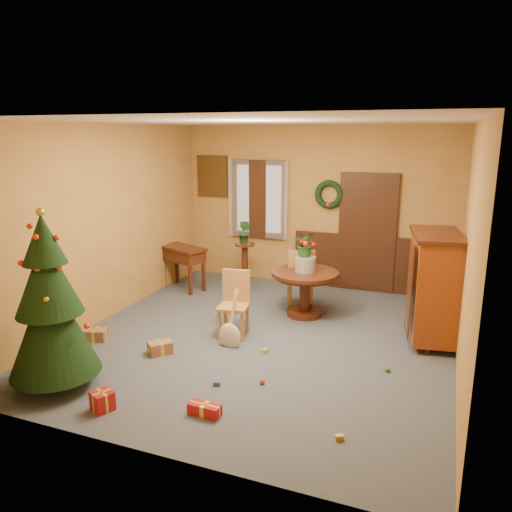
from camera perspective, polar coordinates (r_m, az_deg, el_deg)
The scene contains 21 objects.
room_envelope at distance 9.11m, azimuth 7.98°, elevation 3.36°, with size 5.50×5.50×5.50m.
dining_table at distance 7.70m, azimuth 5.61°, elevation -3.29°, with size 1.03×1.03×0.71m.
urn at distance 7.61m, azimuth 5.67°, elevation -0.93°, with size 0.32×0.32×0.23m, color slate.
centerpiece_plant at distance 7.53m, azimuth 5.72°, elevation 1.37°, with size 0.35×0.31×0.39m, color #1E4C23.
chair_near at distance 6.97m, azimuth -2.46°, elevation -5.14°, with size 0.46×0.46×0.91m.
chair_far at distance 8.04m, azimuth 5.12°, elevation -2.31°, with size 0.55×0.55×0.98m.
guitar at distance 6.60m, azimuth -3.04°, elevation -7.38°, with size 0.31×0.15×0.73m, color beige, non-canonical shape.
plant_stand at distance 8.76m, azimuth -1.28°, elevation -0.71°, with size 0.34×0.34×0.89m.
stand_plant at distance 8.64m, azimuth -1.30°, elevation 2.77°, with size 0.23×0.18×0.41m, color #19471E.
christmas_tree at distance 5.83m, azimuth -22.49°, elevation -5.24°, with size 0.98×0.98×2.02m.
writing_desk at distance 9.04m, azimuth -8.36°, elevation -0.15°, with size 0.98×0.72×0.78m.
sideboard at distance 7.07m, azimuth 19.63°, elevation -3.02°, with size 0.80×1.25×1.50m.
gift_a at distance 7.24m, azimuth -17.84°, elevation -8.56°, with size 0.34×0.29×0.16m.
gift_b at distance 5.53m, azimuth -17.15°, elevation -15.54°, with size 0.26×0.26×0.20m.
gift_c at distance 6.63m, azimuth -10.89°, elevation -10.25°, with size 0.34×0.35×0.16m.
gift_d at distance 5.27m, azimuth -5.89°, elevation -17.05°, with size 0.34×0.14×0.12m.
toy_a at distance 5.80m, azimuth -4.52°, elevation -14.32°, with size 0.08×0.05×0.05m, color #2551A3.
toy_b at distance 6.27m, azimuth 14.79°, elevation -12.42°, with size 0.06×0.06×0.06m, color #258A2B.
toy_c at distance 6.55m, azimuth 1.08°, elevation -10.80°, with size 0.08×0.05×0.05m, color gold.
toy_d at distance 5.81m, azimuth 0.72°, elevation -14.17°, with size 0.06×0.06×0.06m, color red.
toy_e at distance 4.97m, azimuth 9.50°, elevation -19.77°, with size 0.08×0.05×0.05m, color gold.
Camera 1 is at (2.26, -6.01, 2.76)m, focal length 35.00 mm.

